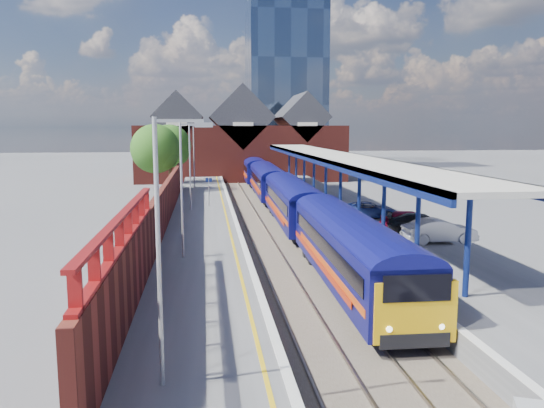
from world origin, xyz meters
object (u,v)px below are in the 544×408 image
at_px(lamp_post_a, 164,237).
at_px(parked_car_red, 410,220).
at_px(platform_sign, 209,187).
at_px(parked_car_blue, 369,210).
at_px(lamp_post_c, 192,162).
at_px(lamp_post_d, 195,152).
at_px(parked_car_silver, 439,231).
at_px(parked_car_dark, 422,224).
at_px(lamp_post_b, 184,181).
at_px(train, 278,188).

height_order(lamp_post_a, parked_car_red, lamp_post_a).
relative_size(platform_sign, parked_car_blue, 0.58).
relative_size(lamp_post_c, lamp_post_d, 1.00).
relative_size(parked_car_silver, parked_car_blue, 0.99).
relative_size(platform_sign, parked_car_dark, 0.57).
bearing_deg(lamp_post_c, parked_car_silver, -44.09).
bearing_deg(lamp_post_b, lamp_post_a, -90.00).
bearing_deg(parked_car_dark, train, 44.12).
distance_m(platform_sign, parked_car_silver, 21.06).
height_order(parked_car_silver, parked_car_blue, parked_car_silver).
distance_m(train, platform_sign, 7.34).
height_order(train, parked_car_silver, train).
relative_size(lamp_post_a, parked_car_dark, 1.61).
bearing_deg(parked_car_blue, lamp_post_b, 142.54).
bearing_deg(parked_car_red, lamp_post_c, 61.89).
bearing_deg(platform_sign, train, 27.43).
relative_size(parked_car_red, parked_car_blue, 0.91).
relative_size(parked_car_red, parked_car_dark, 0.90).
distance_m(lamp_post_a, lamp_post_b, 14.00).
bearing_deg(parked_car_dark, lamp_post_a, 163.17).
height_order(lamp_post_d, parked_car_red, lamp_post_d).
height_order(lamp_post_d, platform_sign, lamp_post_d).
height_order(train, parked_car_dark, train).
relative_size(lamp_post_d, parked_car_red, 1.80).
distance_m(lamp_post_b, parked_car_dark, 15.80).
xyz_separation_m(lamp_post_b, platform_sign, (1.36, 18.00, -2.30)).
height_order(lamp_post_a, lamp_post_b, same).
height_order(lamp_post_c, parked_car_red, lamp_post_c).
bearing_deg(lamp_post_b, platform_sign, 85.67).
bearing_deg(parked_car_blue, lamp_post_d, 45.47).
bearing_deg(platform_sign, lamp_post_b, -94.33).
bearing_deg(lamp_post_b, train, 69.82).
relative_size(platform_sign, parked_car_red, 0.64).
xyz_separation_m(lamp_post_c, parked_car_red, (14.50, -10.28, -3.33)).
xyz_separation_m(lamp_post_c, parked_car_silver, (14.71, -14.25, -3.29)).
distance_m(lamp_post_d, parked_car_silver, 33.80).
xyz_separation_m(lamp_post_b, lamp_post_c, (0.00, 16.00, 0.00)).
bearing_deg(parked_car_silver, lamp_post_b, 95.56).
relative_size(lamp_post_d, parked_car_silver, 1.64).
distance_m(lamp_post_c, parked_car_red, 18.08).
distance_m(lamp_post_d, platform_sign, 14.25).
height_order(platform_sign, parked_car_red, platform_sign).
relative_size(lamp_post_d, parked_car_dark, 1.61).
bearing_deg(parked_car_red, parked_car_dark, -160.27).
bearing_deg(parked_car_dark, lamp_post_d, 50.07).
height_order(platform_sign, parked_car_silver, platform_sign).
distance_m(platform_sign, parked_car_red, 18.01).
xyz_separation_m(parked_car_red, parked_car_blue, (-1.24, 5.05, -0.07)).
distance_m(parked_car_silver, parked_car_dark, 2.73).
relative_size(train, lamp_post_d, 9.42).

